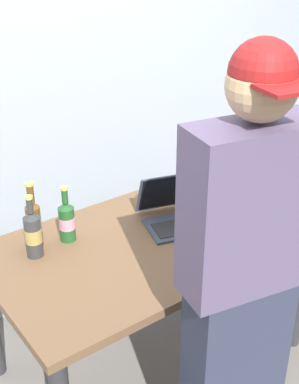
% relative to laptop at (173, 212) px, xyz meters
% --- Properties ---
extents(ground_plane, '(8.00, 8.00, 0.00)m').
position_rel_laptop_xyz_m(ground_plane, '(-0.19, -0.06, -0.81)').
color(ground_plane, slate).
rests_on(ground_plane, ground).
extents(desk, '(1.52, 0.89, 0.75)m').
position_rel_laptop_xyz_m(desk, '(-0.19, -0.06, -0.16)').
color(desk, brown).
rests_on(desk, ground).
extents(laptop, '(0.38, 0.40, 0.23)m').
position_rel_laptop_xyz_m(laptop, '(0.00, 0.00, 0.00)').
color(laptop, '#383D4C').
rests_on(laptop, desk).
extents(beer_bottle_green, '(0.07, 0.07, 0.33)m').
position_rel_laptop_xyz_m(beer_bottle_green, '(-0.65, 0.20, 0.07)').
color(beer_bottle_green, brown).
rests_on(beer_bottle_green, desk).
extents(beer_bottle_amber, '(0.08, 0.08, 0.28)m').
position_rel_laptop_xyz_m(beer_bottle_amber, '(-0.51, 0.16, 0.05)').
color(beer_bottle_amber, '#1E5123').
rests_on(beer_bottle_amber, desk).
extents(beer_bottle_dark, '(0.08, 0.08, 0.30)m').
position_rel_laptop_xyz_m(beer_bottle_dark, '(-0.69, 0.13, 0.06)').
color(beer_bottle_dark, '#333333').
rests_on(beer_bottle_dark, desk).
extents(person_figure, '(0.47, 0.33, 1.82)m').
position_rel_laptop_xyz_m(person_figure, '(-0.31, -0.77, 0.14)').
color(person_figure, '#2D3347').
rests_on(person_figure, ground).
extents(coffee_mug, '(0.12, 0.09, 0.09)m').
position_rel_laptop_xyz_m(coffee_mug, '(0.38, 0.16, -0.01)').
color(coffee_mug, '#19598C').
rests_on(coffee_mug, desk).
extents(back_wall, '(6.00, 0.10, 2.60)m').
position_rel_laptop_xyz_m(back_wall, '(-0.19, 0.76, 0.49)').
color(back_wall, '#99A3AD').
rests_on(back_wall, ground).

